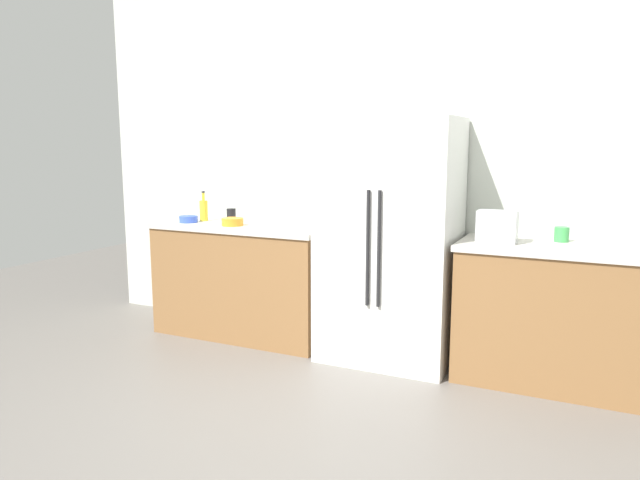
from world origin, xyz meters
TOP-DOWN VIEW (x-y plane):
  - ground_plane at (0.00, 0.00)m, footprint 10.65×10.65m
  - kitchen_back_panel at (0.00, 1.76)m, footprint 5.33×0.10m
  - counter_left at (-1.08, 1.40)m, footprint 1.50×0.64m
  - counter_right at (1.35, 1.40)m, footprint 1.30×0.64m
  - refrigerator at (0.18, 1.37)m, footprint 0.95×0.68m
  - toaster at (0.94, 1.33)m, footprint 0.26×0.15m
  - rice_cooker at (1.71, 1.44)m, footprint 0.24×0.24m
  - bottle_a at (-1.50, 1.43)m, footprint 0.07×0.07m
  - cup_a at (-1.27, 1.50)m, footprint 0.08×0.08m
  - cup_b at (1.33, 1.55)m, footprint 0.10×0.10m
  - bowl_a at (-1.11, 1.28)m, footprint 0.17×0.17m
  - bowl_b at (-1.56, 1.29)m, footprint 0.15×0.15m

SIDE VIEW (x-z plane):
  - ground_plane at x=0.00m, z-range 0.00..0.00m
  - counter_left at x=-1.08m, z-range 0.00..0.94m
  - counter_right at x=1.35m, z-range 0.00..0.94m
  - refrigerator at x=0.18m, z-range 0.00..1.77m
  - bowl_b at x=-1.56m, z-range 0.93..0.99m
  - bowl_a at x=-1.11m, z-range 0.93..1.00m
  - cup_b at x=1.33m, z-range 0.93..1.03m
  - cup_a at x=-1.27m, z-range 0.93..1.04m
  - bottle_a at x=-1.50m, z-range 0.90..1.16m
  - toaster at x=0.94m, z-range 0.93..1.15m
  - rice_cooker at x=1.71m, z-range 0.93..1.24m
  - kitchen_back_panel at x=0.00m, z-range 0.00..2.97m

